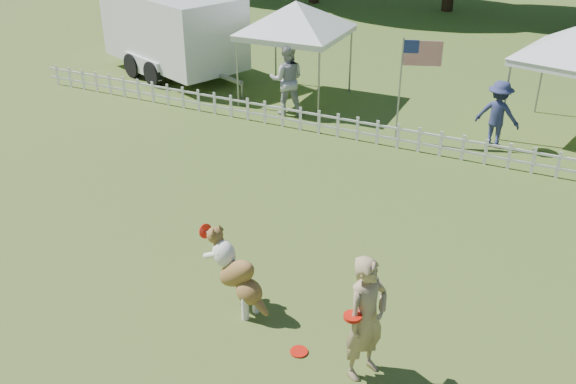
% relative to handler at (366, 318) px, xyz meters
% --- Properties ---
extents(ground, '(120.00, 120.00, 0.00)m').
position_rel_handler_xyz_m(ground, '(-1.64, 0.25, -0.88)').
color(ground, '#37581C').
rests_on(ground, ground).
extents(picket_fence, '(22.00, 0.08, 0.60)m').
position_rel_handler_xyz_m(picket_fence, '(-1.64, 7.25, -0.58)').
color(picket_fence, white).
rests_on(picket_fence, ground).
extents(handler, '(0.65, 0.76, 1.76)m').
position_rel_handler_xyz_m(handler, '(0.00, 0.00, 0.00)').
color(handler, tan).
rests_on(handler, ground).
extents(dog, '(1.25, 0.71, 1.23)m').
position_rel_handler_xyz_m(dog, '(-2.15, 0.43, -0.27)').
color(dog, brown).
rests_on(dog, ground).
extents(frisbee_on_turf, '(0.26, 0.26, 0.02)m').
position_rel_handler_xyz_m(frisbee_on_turf, '(-0.91, -0.05, -0.87)').
color(frisbee_on_turf, red).
rests_on(frisbee_on_turf, ground).
extents(canopy_tent_left, '(2.63, 2.63, 2.64)m').
position_rel_handler_xyz_m(canopy_tent_left, '(-5.52, 9.28, 0.44)').
color(canopy_tent_left, white).
rests_on(canopy_tent_left, ground).
extents(cargo_trailer, '(6.27, 4.41, 2.53)m').
position_rel_handler_xyz_m(cargo_trailer, '(-9.90, 9.76, 0.38)').
color(cargo_trailer, silver).
rests_on(cargo_trailer, ground).
extents(flag_pole, '(0.92, 0.42, 2.46)m').
position_rel_handler_xyz_m(flag_pole, '(-2.08, 7.74, 0.35)').
color(flag_pole, gray).
rests_on(flag_pole, ground).
extents(spectator_a, '(1.11, 1.01, 1.85)m').
position_rel_handler_xyz_m(spectator_a, '(-5.20, 8.13, 0.05)').
color(spectator_a, '#A8A9AD').
rests_on(spectator_a, ground).
extents(spectator_b, '(1.07, 0.68, 1.57)m').
position_rel_handler_xyz_m(spectator_b, '(0.09, 8.40, -0.10)').
color(spectator_b, navy).
rests_on(spectator_b, ground).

